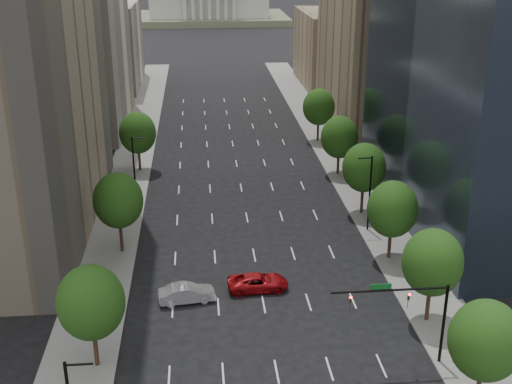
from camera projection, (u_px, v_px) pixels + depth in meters
name	position (u px, v px, depth m)	size (l,w,h in m)	color
sidewalk_left	(116.00, 222.00, 77.58)	(6.00, 200.00, 0.15)	slate
sidewalk_right	(373.00, 212.00, 80.19)	(6.00, 200.00, 0.15)	slate
midrise_cream_left	(78.00, 25.00, 110.24)	(14.00, 30.00, 35.00)	beige
filler_left	(106.00, 45.00, 143.93)	(14.00, 26.00, 18.00)	beige
parking_tan_right	(374.00, 39.00, 112.58)	(14.00, 30.00, 30.00)	#8C7759
filler_right	(333.00, 49.00, 145.72)	(14.00, 26.00, 16.00)	#8C7759
tree_right_0	(486.00, 340.00, 45.68)	(5.20, 5.20, 8.39)	#382316
tree_right_1	(432.00, 263.00, 55.74)	(5.20, 5.20, 8.75)	#382316
tree_right_2	(392.00, 209.00, 66.91)	(5.20, 5.20, 8.61)	#382316
tree_right_3	(364.00, 168.00, 77.93)	(5.20, 5.20, 8.89)	#382316
tree_right_4	(339.00, 137.00, 91.06)	(5.20, 5.20, 8.46)	#382316
tree_right_5	(319.00, 107.00, 105.78)	(5.20, 5.20, 8.75)	#382316
tree_left_0	(91.00, 303.00, 49.68)	(5.20, 5.20, 8.75)	#382316
tree_left_1	(118.00, 201.00, 68.14)	(5.20, 5.20, 8.97)	#382316
tree_left_2	(138.00, 133.00, 92.33)	(5.20, 5.20, 8.68)	#382316
streetlight_rn	(369.00, 191.00, 73.63)	(1.70, 0.20, 9.00)	black
streetlight_ln	(135.00, 169.00, 80.64)	(1.70, 0.20, 9.00)	black
traffic_signal	(414.00, 308.00, 50.10)	(9.12, 0.40, 7.38)	black
foothills	(239.00, 16.00, 595.48)	(720.00, 413.00, 263.00)	brown
car_silver	(187.00, 293.00, 60.55)	(1.82, 5.23, 1.72)	#A4A4AA
car_red_far	(258.00, 282.00, 62.60)	(2.68, 5.81, 1.61)	#9C0B10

